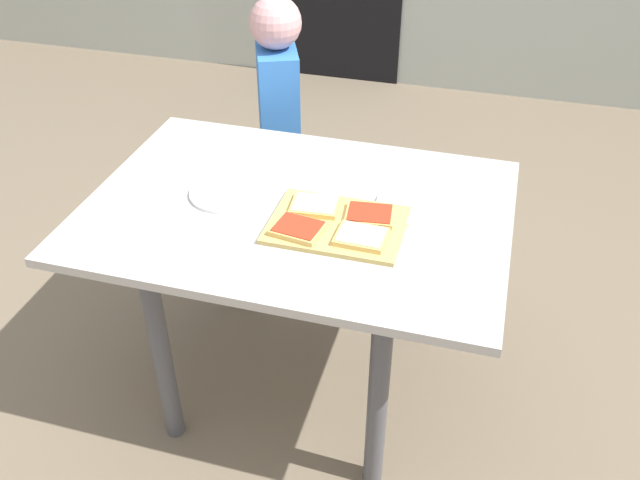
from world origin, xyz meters
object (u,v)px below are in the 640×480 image
object	(u,v)px
pizza_slice_near_left	(298,228)
plate_white_right	(415,204)
cutting_board	(337,225)
pizza_slice_far_left	(315,205)
plate_white_left	(227,192)
child_left	(279,116)
dining_table	(298,234)
pizza_slice_near_right	(361,236)
pizza_slice_far_right	(370,215)

from	to	relation	value
pizza_slice_near_left	plate_white_right	distance (m)	0.35
cutting_board	pizza_slice_near_left	world-z (taller)	pizza_slice_near_left
pizza_slice_far_left	plate_white_left	size ratio (longest dim) A/B	0.64
pizza_slice_far_left	plate_white_right	bearing A→B (deg)	21.88
plate_white_right	cutting_board	bearing A→B (deg)	-139.20
child_left	cutting_board	bearing A→B (deg)	-60.82
plate_white_right	child_left	distance (m)	0.84
dining_table	pizza_slice_near_right	xyz separation A→B (m)	(0.21, -0.12, 0.12)
pizza_slice_far_right	plate_white_left	world-z (taller)	pizza_slice_far_right
child_left	plate_white_right	bearing A→B (deg)	-44.18
plate_white_right	child_left	world-z (taller)	child_left
pizza_slice_far_right	plate_white_left	size ratio (longest dim) A/B	0.65
pizza_slice_far_left	plate_white_right	world-z (taller)	pizza_slice_far_left
plate_white_right	plate_white_left	bearing A→B (deg)	-171.04
dining_table	plate_white_right	world-z (taller)	plate_white_right
dining_table	cutting_board	world-z (taller)	cutting_board
dining_table	cutting_board	distance (m)	0.18
pizza_slice_far_right	plate_white_left	distance (m)	0.42
pizza_slice_far_left	pizza_slice_near_right	world-z (taller)	same
pizza_slice_far_left	pizza_slice_near_right	size ratio (longest dim) A/B	1.05
cutting_board	plate_white_right	xyz separation A→B (m)	(0.19, 0.16, -0.00)
dining_table	pizza_slice_far_right	size ratio (longest dim) A/B	8.43
cutting_board	plate_white_left	bearing A→B (deg)	167.58
pizza_slice_near_left	pizza_slice_near_right	world-z (taller)	same
dining_table	pizza_slice_far_left	distance (m)	0.13
plate_white_right	child_left	xyz separation A→B (m)	(-0.60, 0.58, -0.08)
pizza_slice_far_right	child_left	xyz separation A→B (m)	(-0.49, 0.69, -0.10)
pizza_slice_far_left	child_left	world-z (taller)	child_left
plate_white_left	child_left	world-z (taller)	child_left
pizza_slice_far_left	plate_white_left	world-z (taller)	pizza_slice_far_left
plate_white_right	child_left	bearing A→B (deg)	135.82
cutting_board	child_left	size ratio (longest dim) A/B	0.34
dining_table	pizza_slice_near_left	world-z (taller)	pizza_slice_near_left
cutting_board	pizza_slice_far_right	bearing A→B (deg)	32.77
cutting_board	pizza_slice_far_right	xyz separation A→B (m)	(0.08, 0.05, 0.01)
dining_table	pizza_slice_far_left	xyz separation A→B (m)	(0.06, -0.02, 0.12)
pizza_slice_near_right	plate_white_right	size ratio (longest dim) A/B	0.61
dining_table	cutting_board	bearing A→B (deg)	-27.61
pizza_slice_far_right	cutting_board	bearing A→B (deg)	-147.23
cutting_board	plate_white_right	world-z (taller)	cutting_board
pizza_slice_far_right	pizza_slice_far_left	world-z (taller)	same
pizza_slice_near_right	plate_white_right	xyz separation A→B (m)	(0.11, 0.21, -0.02)
pizza_slice_far_right	child_left	distance (m)	0.86
pizza_slice_near_left	child_left	xyz separation A→B (m)	(-0.33, 0.81, -0.10)
dining_table	pizza_slice_far_right	bearing A→B (deg)	-5.25
pizza_slice_far_right	dining_table	bearing A→B (deg)	174.75
pizza_slice_far_right	plate_white_right	world-z (taller)	pizza_slice_far_right
dining_table	plate_white_left	size ratio (longest dim) A/B	5.44
pizza_slice_near_right	plate_white_right	bearing A→B (deg)	63.50
cutting_board	child_left	world-z (taller)	child_left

